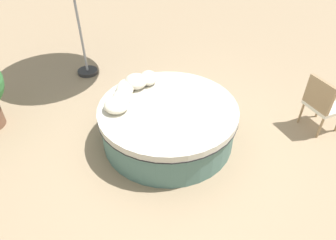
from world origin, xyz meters
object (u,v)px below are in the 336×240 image
object	(u,v)px
throw_pillow_2	(125,88)
throw_pillow_4	(117,105)
round_bed	(168,123)
throw_pillow_0	(148,78)
throw_pillow_3	(122,97)
throw_pillow_1	(136,81)
patio_chair	(322,102)

from	to	relation	value
throw_pillow_2	throw_pillow_4	xyz separation A→B (m)	(-0.48, 0.10, 0.01)
round_bed	throw_pillow_0	bearing A→B (deg)	22.36
throw_pillow_0	throw_pillow_4	xyz separation A→B (m)	(-0.78, 0.48, -0.00)
throw_pillow_2	throw_pillow_0	bearing A→B (deg)	-51.58
throw_pillow_0	throw_pillow_3	size ratio (longest dim) A/B	0.94
round_bed	throw_pillow_3	xyz separation A→B (m)	(0.19, 0.72, 0.39)
throw_pillow_2	throw_pillow_3	size ratio (longest dim) A/B	1.23
throw_pillow_4	throw_pillow_1	bearing A→B (deg)	-22.28
round_bed	patio_chair	size ratio (longest dim) A/B	2.25
round_bed	throw_pillow_3	size ratio (longest dim) A/B	4.91
throw_pillow_0	round_bed	bearing A→B (deg)	-157.64
throw_pillow_0	throw_pillow_2	size ratio (longest dim) A/B	0.76
throw_pillow_4	patio_chair	xyz separation A→B (m)	(0.21, -3.31, -0.19)
throw_pillow_1	throw_pillow_3	world-z (taller)	throw_pillow_1
round_bed	throw_pillow_4	world-z (taller)	throw_pillow_4
throw_pillow_0	patio_chair	bearing A→B (deg)	-101.44
throw_pillow_0	throw_pillow_2	world-z (taller)	throw_pillow_0
round_bed	throw_pillow_0	world-z (taller)	throw_pillow_0
throw_pillow_2	patio_chair	xyz separation A→B (m)	(-0.27, -3.22, -0.18)
throw_pillow_4	patio_chair	world-z (taller)	patio_chair
throw_pillow_0	patio_chair	size ratio (longest dim) A/B	0.43
throw_pillow_0	patio_chair	distance (m)	2.90
throw_pillow_0	throw_pillow_4	size ratio (longest dim) A/B	1.04
throw_pillow_1	patio_chair	distance (m)	3.09
throw_pillow_4	throw_pillow_2	bearing A→B (deg)	-11.32
throw_pillow_1	throw_pillow_3	bearing A→B (deg)	154.25
throw_pillow_3	throw_pillow_4	world-z (taller)	throw_pillow_4
throw_pillow_0	throw_pillow_1	size ratio (longest dim) A/B	1.00
throw_pillow_2	throw_pillow_4	size ratio (longest dim) A/B	1.36
throw_pillow_0	throw_pillow_3	bearing A→B (deg)	142.96
throw_pillow_1	patio_chair	world-z (taller)	patio_chair
throw_pillow_1	throw_pillow_0	bearing A→B (deg)	-59.12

